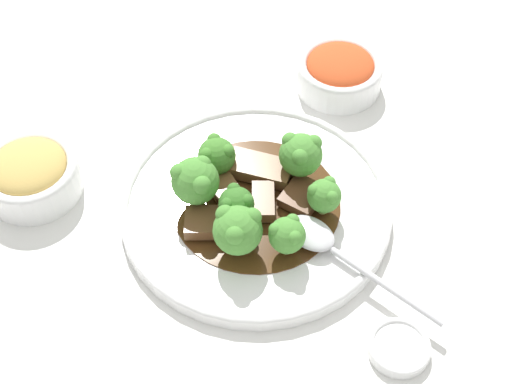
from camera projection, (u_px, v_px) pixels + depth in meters
ground_plane at (256, 211)px, 0.80m from camera, size 4.00×4.00×0.00m
main_plate at (256, 206)px, 0.79m from camera, size 0.30×0.30×0.02m
beef_strip_0 at (263, 201)px, 0.77m from camera, size 0.03×0.05×0.01m
beef_strip_1 at (206, 222)px, 0.76m from camera, size 0.05×0.04×0.01m
beef_strip_2 at (302, 198)px, 0.78m from camera, size 0.06×0.06×0.01m
beef_strip_3 at (225, 189)px, 0.79m from camera, size 0.05×0.06×0.01m
beef_strip_4 at (260, 169)px, 0.80m from camera, size 0.08×0.06×0.02m
broccoli_floret_0 at (195, 183)px, 0.75m from camera, size 0.05×0.05×0.06m
broccoli_floret_1 at (217, 155)px, 0.79m from camera, size 0.04×0.04×0.05m
broccoli_floret_2 at (301, 154)px, 0.78m from camera, size 0.05×0.05×0.06m
broccoli_floret_3 at (324, 195)px, 0.75m from camera, size 0.04×0.04×0.04m
broccoli_floret_4 at (236, 204)px, 0.75m from camera, size 0.04×0.04×0.05m
broccoli_floret_5 at (238, 230)px, 0.72m from camera, size 0.05×0.05×0.06m
broccoli_floret_6 at (287, 235)px, 0.72m from camera, size 0.04×0.04×0.04m
serving_spoon at (323, 242)px, 0.74m from camera, size 0.16×0.15×0.01m
side_bowl_kimchi at (340, 72)px, 0.91m from camera, size 0.11×0.11×0.05m
side_bowl_appetizer at (31, 174)px, 0.80m from camera, size 0.11×0.11×0.05m
sauce_dish at (399, 347)px, 0.69m from camera, size 0.06×0.06×0.01m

